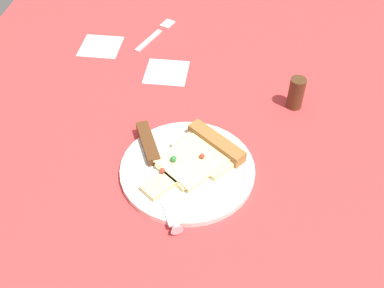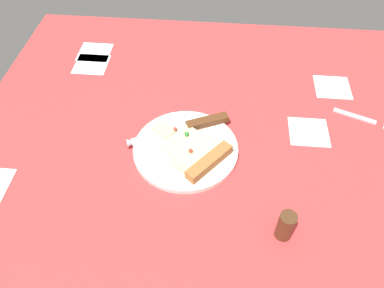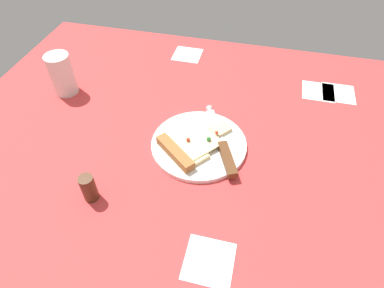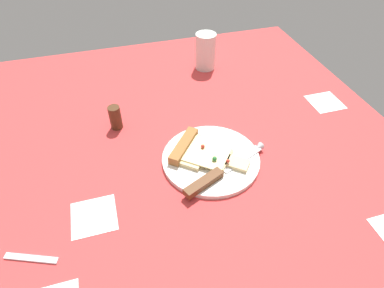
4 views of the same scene
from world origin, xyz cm
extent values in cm
cube|color=#D13838|center=(0.00, 0.00, -1.50)|extent=(118.75, 118.75, 3.00)
cube|color=white|center=(30.77, -27.64, -0.10)|extent=(9.00, 9.00, 0.20)
cube|color=white|center=(40.23, 38.04, -0.10)|extent=(9.00, 9.00, 0.20)
cube|color=white|center=(14.00, -19.67, -0.10)|extent=(9.00, 9.00, 0.20)
cube|color=white|center=(34.57, 37.51, -0.10)|extent=(9.00, 9.00, 0.20)
cylinder|color=white|center=(5.71, 8.16, 0.56)|extent=(23.13, 23.13, 1.12)
cube|color=beige|center=(3.18, 5.06, 1.62)|extent=(12.31, 11.61, 1.00)
cube|color=beige|center=(6.66, 9.32, 1.62)|extent=(9.12, 8.89, 1.00)
cube|color=beige|center=(9.82, 13.19, 1.62)|extent=(6.08, 6.30, 1.00)
cube|color=#F2E099|center=(5.08, 7.38, 2.27)|extent=(13.45, 13.56, 0.30)
cube|color=#9E6633|center=(1.28, 2.74, 2.22)|extent=(10.94, 9.61, 2.20)
sphere|color=red|center=(3.36, 6.85, 2.89)|extent=(0.93, 0.93, 0.93)
sphere|color=red|center=(9.49, 10.88, 2.85)|extent=(0.86, 0.86, 0.86)
sphere|color=#2D7A38|center=(8.06, 8.18, 2.96)|extent=(1.07, 1.07, 1.07)
cube|color=silver|center=(8.40, 14.85, 1.27)|extent=(6.75, 11.76, 0.30)
cone|color=silver|center=(5.94, 20.32, 1.27)|extent=(2.65, 2.65, 2.00)
cube|color=#593319|center=(13.33, 3.91, 1.92)|extent=(6.12, 10.02, 1.60)
cylinder|color=#4C2D19|center=(-12.97, -11.83, 3.27)|extent=(3.11, 3.11, 6.54)
cube|color=silver|center=(20.15, -31.21, 0.40)|extent=(4.86, 9.72, 0.80)
camera|label=1|loc=(-1.68, 60.49, 59.86)|focal=43.26mm
camera|label=2|loc=(-47.61, 1.85, 63.28)|focal=35.01mm
camera|label=3|loc=(16.99, -44.87, 57.74)|focal=30.33mm
camera|label=4|loc=(55.60, -11.01, 55.45)|focal=30.10mm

